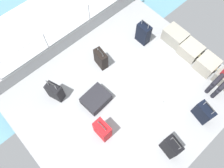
# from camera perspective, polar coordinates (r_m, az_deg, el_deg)

# --- Properties ---
(ground_plane) EXTENTS (4.40, 5.20, 0.06)m
(ground_plane) POSITION_cam_1_polar(r_m,az_deg,el_deg) (5.79, 3.32, -2.89)
(ground_plane) COLOR #939699
(gunwale_port) EXTENTS (0.06, 5.20, 0.45)m
(gunwale_port) POSITION_cam_1_polar(r_m,az_deg,el_deg) (6.45, -10.22, 11.35)
(gunwale_port) COLOR #939699
(gunwale_port) RESTS_ON ground_plane
(railing_port) EXTENTS (0.04, 4.20, 1.02)m
(railing_port) POSITION_cam_1_polar(r_m,az_deg,el_deg) (6.03, -11.09, 14.50)
(railing_port) COLOR silver
(railing_port) RESTS_ON ground_plane
(sea_wake) EXTENTS (12.00, 12.00, 0.01)m
(sea_wake) POSITION_cam_1_polar(r_m,az_deg,el_deg) (7.75, -16.15, 14.86)
(sea_wake) COLOR #598C9E
(sea_wake) RESTS_ON ground_plane
(cargo_crate_0) EXTENTS (0.65, 0.45, 0.39)m
(cargo_crate_0) POSITION_cam_1_polar(r_m,az_deg,el_deg) (6.67, 15.63, 11.56)
(cargo_crate_0) COLOR gray
(cargo_crate_0) RESTS_ON ground_plane
(cargo_crate_1) EXTENTS (0.58, 0.49, 0.35)m
(cargo_crate_1) POSITION_cam_1_polar(r_m,az_deg,el_deg) (6.54, 19.29, 8.07)
(cargo_crate_1) COLOR #9E9989
(cargo_crate_1) RESTS_ON ground_plane
(cargo_crate_2) EXTENTS (0.53, 0.48, 0.40)m
(cargo_crate_2) POSITION_cam_1_polar(r_m,az_deg,el_deg) (6.42, 22.91, 4.61)
(cargo_crate_2) COLOR #9E9989
(cargo_crate_2) RESTS_ON ground_plane
(suitcase_0) EXTENTS (0.39, 0.25, 0.70)m
(suitcase_0) POSITION_cam_1_polar(r_m,az_deg,el_deg) (5.16, -2.43, -11.55)
(suitcase_0) COLOR red
(suitcase_0) RESTS_ON ground_plane
(suitcase_1) EXTENTS (0.43, 0.33, 0.77)m
(suitcase_1) POSITION_cam_1_polar(r_m,az_deg,el_deg) (5.66, -14.19, -1.89)
(suitcase_1) COLOR black
(suitcase_1) RESTS_ON ground_plane
(suitcase_2) EXTENTS (0.56, 0.68, 0.27)m
(suitcase_2) POSITION_cam_1_polar(r_m,az_deg,el_deg) (5.57, -4.07, -3.81)
(suitcase_2) COLOR black
(suitcase_2) RESTS_ON ground_plane
(suitcase_3) EXTENTS (0.41, 0.24, 0.62)m
(suitcase_3) POSITION_cam_1_polar(r_m,az_deg,el_deg) (5.94, -2.83, 6.41)
(suitcase_3) COLOR black
(suitcase_3) RESTS_ON ground_plane
(suitcase_4) EXTENTS (0.42, 0.27, 0.84)m
(suitcase_4) POSITION_cam_1_polar(r_m,az_deg,el_deg) (5.21, 14.68, -15.15)
(suitcase_4) COLOR black
(suitcase_4) RESTS_ON ground_plane
(suitcase_5) EXTENTS (0.47, 0.29, 0.68)m
(suitcase_5) POSITION_cam_1_polar(r_m,az_deg,el_deg) (5.73, 22.12, -6.72)
(suitcase_5) COLOR black
(suitcase_5) RESTS_ON ground_plane
(suitcase_6) EXTENTS (0.38, 0.24, 0.77)m
(suitcase_6) POSITION_cam_1_polar(r_m,az_deg,el_deg) (6.40, 7.92, 12.56)
(suitcase_6) COLOR black
(suitcase_6) RESTS_ON ground_plane
(paper_cup) EXTENTS (0.08, 0.08, 0.10)m
(paper_cup) POSITION_cam_1_polar(r_m,az_deg,el_deg) (5.77, 12.50, -4.09)
(paper_cup) COLOR white
(paper_cup) RESTS_ON ground_plane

